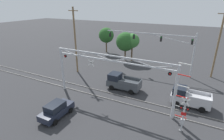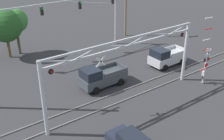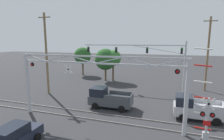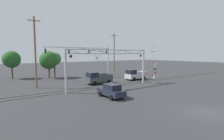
{
  "view_description": "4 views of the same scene",
  "coord_description": "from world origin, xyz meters",
  "px_view_note": "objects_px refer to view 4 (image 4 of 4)",
  "views": [
    {
      "loc": [
        8.73,
        -1.6,
        11.52
      ],
      "look_at": [
        -1.16,
        17.76,
        3.04
      ],
      "focal_mm": 28.0,
      "sensor_mm": 36.0,
      "label": 1
    },
    {
      "loc": [
        -13.3,
        -1.17,
        13.4
      ],
      "look_at": [
        0.99,
        18.45,
        1.59
      ],
      "focal_mm": 45.0,
      "sensor_mm": 36.0,
      "label": 2
    },
    {
      "loc": [
        5.89,
        1.49,
        7.17
      ],
      "look_at": [
        0.5,
        18.25,
        4.27
      ],
      "focal_mm": 28.0,
      "sensor_mm": 36.0,
      "label": 3
    },
    {
      "loc": [
        -15.96,
        -7.28,
        5.32
      ],
      "look_at": [
        0.88,
        15.92,
        2.64
      ],
      "focal_mm": 28.0,
      "sensor_mm": 36.0,
      "label": 4
    }
  ],
  "objects_px": {
    "sedan_waiting": "(111,91)",
    "utility_pole_right": "(114,53)",
    "utility_pole_left": "(35,52)",
    "crossing_signal_mast": "(154,72)",
    "background_tree_beyond_span": "(54,59)",
    "pickup_truck_following": "(135,75)",
    "background_tree_far_left_verge": "(12,59)",
    "traffic_signal_span": "(92,54)",
    "pickup_truck_lead": "(98,78)",
    "crossing_gantry": "(111,62)",
    "background_tree_far_right_verge": "(49,60)"
  },
  "relations": [
    {
      "from": "crossing_signal_mast",
      "to": "background_tree_beyond_span",
      "type": "relative_size",
      "value": 1.2
    },
    {
      "from": "utility_pole_left",
      "to": "background_tree_far_left_verge",
      "type": "bearing_deg",
      "value": 97.19
    },
    {
      "from": "utility_pole_left",
      "to": "traffic_signal_span",
      "type": "bearing_deg",
      "value": 25.11
    },
    {
      "from": "sedan_waiting",
      "to": "pickup_truck_lead",
      "type": "bearing_deg",
      "value": 68.3
    },
    {
      "from": "pickup_truck_following",
      "to": "utility_pole_left",
      "type": "height_order",
      "value": "utility_pole_left"
    },
    {
      "from": "crossing_gantry",
      "to": "utility_pole_left",
      "type": "bearing_deg",
      "value": 147.88
    },
    {
      "from": "sedan_waiting",
      "to": "background_tree_beyond_span",
      "type": "relative_size",
      "value": 0.69
    },
    {
      "from": "utility_pole_left",
      "to": "background_tree_beyond_span",
      "type": "relative_size",
      "value": 1.92
    },
    {
      "from": "pickup_truck_lead",
      "to": "utility_pole_left",
      "type": "relative_size",
      "value": 0.43
    },
    {
      "from": "traffic_signal_span",
      "to": "sedan_waiting",
      "type": "xyz_separation_m",
      "value": [
        -7.44,
        -17.78,
        -4.38
      ]
    },
    {
      "from": "background_tree_far_left_verge",
      "to": "background_tree_far_right_verge",
      "type": "height_order",
      "value": "background_tree_far_left_verge"
    },
    {
      "from": "background_tree_beyond_span",
      "to": "pickup_truck_lead",
      "type": "bearing_deg",
      "value": -74.74
    },
    {
      "from": "background_tree_far_left_verge",
      "to": "background_tree_far_right_verge",
      "type": "relative_size",
      "value": 1.01
    },
    {
      "from": "traffic_signal_span",
      "to": "utility_pole_left",
      "type": "distance_m",
      "value": 14.89
    },
    {
      "from": "pickup_truck_lead",
      "to": "pickup_truck_following",
      "type": "xyz_separation_m",
      "value": [
        8.66,
        -0.26,
        -0.0
      ]
    },
    {
      "from": "utility_pole_left",
      "to": "utility_pole_right",
      "type": "relative_size",
      "value": 1.03
    },
    {
      "from": "traffic_signal_span",
      "to": "sedan_waiting",
      "type": "bearing_deg",
      "value": -112.7
    },
    {
      "from": "crossing_signal_mast",
      "to": "sedan_waiting",
      "type": "distance_m",
      "value": 12.7
    },
    {
      "from": "crossing_signal_mast",
      "to": "sedan_waiting",
      "type": "bearing_deg",
      "value": -163.28
    },
    {
      "from": "pickup_truck_following",
      "to": "utility_pole_left",
      "type": "distance_m",
      "value": 19.06
    },
    {
      "from": "background_tree_far_right_verge",
      "to": "traffic_signal_span",
      "type": "bearing_deg",
      "value": -23.12
    },
    {
      "from": "pickup_truck_following",
      "to": "background_tree_far_left_verge",
      "type": "height_order",
      "value": "background_tree_far_left_verge"
    },
    {
      "from": "background_tree_beyond_span",
      "to": "background_tree_far_right_verge",
      "type": "relative_size",
      "value": 0.96
    },
    {
      "from": "utility_pole_left",
      "to": "background_tree_beyond_span",
      "type": "xyz_separation_m",
      "value": [
        6.18,
        10.36,
        -1.42
      ]
    },
    {
      "from": "crossing_signal_mast",
      "to": "background_tree_beyond_span",
      "type": "xyz_separation_m",
      "value": [
        -11.96,
        18.19,
        2.07
      ]
    },
    {
      "from": "crossing_signal_mast",
      "to": "traffic_signal_span",
      "type": "relative_size",
      "value": 0.44
    },
    {
      "from": "pickup_truck_lead",
      "to": "background_tree_beyond_span",
      "type": "xyz_separation_m",
      "value": [
        -3.47,
        12.73,
        3.17
      ]
    },
    {
      "from": "sedan_waiting",
      "to": "utility_pole_left",
      "type": "xyz_separation_m",
      "value": [
        -6.04,
        11.46,
        4.77
      ]
    },
    {
      "from": "crossing_gantry",
      "to": "utility_pole_right",
      "type": "relative_size",
      "value": 1.42
    },
    {
      "from": "crossing_gantry",
      "to": "pickup_truck_following",
      "type": "relative_size",
      "value": 3.45
    },
    {
      "from": "crossing_gantry",
      "to": "pickup_truck_following",
      "type": "distance_m",
      "value": 9.73
    },
    {
      "from": "crossing_signal_mast",
      "to": "pickup_truck_lead",
      "type": "distance_m",
      "value": 10.15
    },
    {
      "from": "traffic_signal_span",
      "to": "utility_pole_left",
      "type": "bearing_deg",
      "value": -154.89
    },
    {
      "from": "pickup_truck_lead",
      "to": "background_tree_far_right_verge",
      "type": "distance_m",
      "value": 13.6
    },
    {
      "from": "pickup_truck_lead",
      "to": "background_tree_far_left_verge",
      "type": "xyz_separation_m",
      "value": [
        -11.4,
        16.17,
        3.12
      ]
    },
    {
      "from": "utility_pole_right",
      "to": "traffic_signal_span",
      "type": "bearing_deg",
      "value": -166.77
    },
    {
      "from": "traffic_signal_span",
      "to": "pickup_truck_following",
      "type": "bearing_deg",
      "value": -61.6
    },
    {
      "from": "background_tree_beyond_span",
      "to": "pickup_truck_following",
      "type": "bearing_deg",
      "value": -46.96
    },
    {
      "from": "background_tree_far_left_verge",
      "to": "crossing_gantry",
      "type": "bearing_deg",
      "value": -60.04
    },
    {
      "from": "utility_pole_left",
      "to": "utility_pole_right",
      "type": "xyz_separation_m",
      "value": [
        21.0,
        8.08,
        -0.16
      ]
    },
    {
      "from": "sedan_waiting",
      "to": "utility_pole_right",
      "type": "bearing_deg",
      "value": 52.58
    },
    {
      "from": "pickup_truck_following",
      "to": "background_tree_far_left_verge",
      "type": "distance_m",
      "value": 26.11
    },
    {
      "from": "background_tree_beyond_span",
      "to": "background_tree_far_right_verge",
      "type": "bearing_deg",
      "value": -165.2
    },
    {
      "from": "pickup_truck_lead",
      "to": "sedan_waiting",
      "type": "distance_m",
      "value": 9.79
    },
    {
      "from": "background_tree_beyond_span",
      "to": "traffic_signal_span",
      "type": "bearing_deg",
      "value": -29.0
    },
    {
      "from": "pickup_truck_lead",
      "to": "utility_pole_left",
      "type": "xyz_separation_m",
      "value": [
        -9.66,
        2.37,
        4.59
      ]
    },
    {
      "from": "sedan_waiting",
      "to": "utility_pole_right",
      "type": "distance_m",
      "value": 25.04
    },
    {
      "from": "traffic_signal_span",
      "to": "utility_pole_right",
      "type": "relative_size",
      "value": 1.45
    },
    {
      "from": "pickup_truck_following",
      "to": "utility_pole_right",
      "type": "distance_m",
      "value": 11.9
    },
    {
      "from": "pickup_truck_following",
      "to": "utility_pole_right",
      "type": "bearing_deg",
      "value": 75.93
    }
  ]
}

